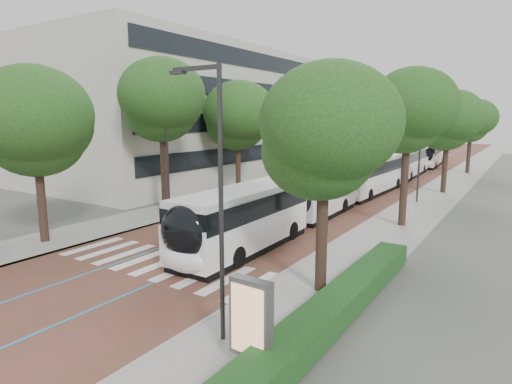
# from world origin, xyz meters

# --- Properties ---
(ground) EXTENTS (160.00, 160.00, 0.00)m
(ground) POSITION_xyz_m (0.00, 0.00, 0.00)
(ground) COLOR #51544C
(ground) RESTS_ON ground
(road) EXTENTS (11.00, 140.00, 0.02)m
(road) POSITION_xyz_m (0.00, 40.00, 0.01)
(road) COLOR brown
(road) RESTS_ON ground
(sidewalk_left) EXTENTS (4.00, 140.00, 0.12)m
(sidewalk_left) POSITION_xyz_m (-7.50, 40.00, 0.06)
(sidewalk_left) COLOR gray
(sidewalk_left) RESTS_ON ground
(sidewalk_right) EXTENTS (4.00, 140.00, 0.12)m
(sidewalk_right) POSITION_xyz_m (7.50, 40.00, 0.06)
(sidewalk_right) COLOR gray
(sidewalk_right) RESTS_ON ground
(kerb_left) EXTENTS (0.20, 140.00, 0.14)m
(kerb_left) POSITION_xyz_m (-5.60, 40.00, 0.06)
(kerb_left) COLOR gray
(kerb_left) RESTS_ON ground
(kerb_right) EXTENTS (0.20, 140.00, 0.14)m
(kerb_right) POSITION_xyz_m (5.60, 40.00, 0.06)
(kerb_right) COLOR gray
(kerb_right) RESTS_ON ground
(zebra_crossing) EXTENTS (10.55, 3.60, 0.01)m
(zebra_crossing) POSITION_xyz_m (0.20, 1.00, 0.03)
(zebra_crossing) COLOR silver
(zebra_crossing) RESTS_ON ground
(lane_line_left) EXTENTS (0.12, 126.00, 0.01)m
(lane_line_left) POSITION_xyz_m (-1.60, 40.00, 0.02)
(lane_line_left) COLOR teal
(lane_line_left) RESTS_ON road
(lane_line_right) EXTENTS (0.12, 126.00, 0.01)m
(lane_line_right) POSITION_xyz_m (1.60, 40.00, 0.02)
(lane_line_right) COLOR teal
(lane_line_right) RESTS_ON road
(office_building) EXTENTS (18.11, 40.00, 14.00)m
(office_building) POSITION_xyz_m (-19.47, 28.00, 7.00)
(office_building) COLOR beige
(office_building) RESTS_ON ground
(hedge) EXTENTS (1.20, 14.00, 0.80)m
(hedge) POSITION_xyz_m (9.10, 0.00, 0.52)
(hedge) COLOR #153E17
(hedge) RESTS_ON sidewalk_right
(streetlight_near) EXTENTS (1.82, 0.20, 8.00)m
(streetlight_near) POSITION_xyz_m (6.62, -3.00, 4.82)
(streetlight_near) COLOR #2A2A2C
(streetlight_near) RESTS_ON sidewalk_right
(streetlight_far) EXTENTS (1.82, 0.20, 8.00)m
(streetlight_far) POSITION_xyz_m (6.62, 22.00, 4.82)
(streetlight_far) COLOR #2A2A2C
(streetlight_far) RESTS_ON sidewalk_right
(lamp_post_left) EXTENTS (0.14, 0.14, 8.00)m
(lamp_post_left) POSITION_xyz_m (-6.10, 8.00, 4.12)
(lamp_post_left) COLOR #2A2A2C
(lamp_post_left) RESTS_ON sidewalk_left
(trees_left) EXTENTS (6.42, 60.82, 10.07)m
(trees_left) POSITION_xyz_m (-7.50, 25.19, 6.70)
(trees_left) COLOR black
(trees_left) RESTS_ON ground
(trees_right) EXTENTS (5.31, 47.10, 8.98)m
(trees_right) POSITION_xyz_m (7.70, 22.44, 6.21)
(trees_right) COLOR black
(trees_right) RESTS_ON ground
(lead_bus) EXTENTS (2.89, 18.44, 3.20)m
(lead_bus) POSITION_xyz_m (2.16, 8.58, 1.63)
(lead_bus) COLOR black
(lead_bus) RESTS_ON ground
(bus_queued_0) EXTENTS (2.88, 12.46, 3.20)m
(bus_queued_0) POSITION_xyz_m (2.28, 24.22, 1.62)
(bus_queued_0) COLOR white
(bus_queued_0) RESTS_ON ground
(bus_queued_1) EXTENTS (2.90, 12.47, 3.20)m
(bus_queued_1) POSITION_xyz_m (2.12, 37.54, 1.62)
(bus_queued_1) COLOR white
(bus_queued_1) RESTS_ON ground
(bus_queued_2) EXTENTS (3.24, 12.52, 3.20)m
(bus_queued_2) POSITION_xyz_m (2.11, 50.44, 1.62)
(bus_queued_2) COLOR white
(bus_queued_2) RESTS_ON ground
(ad_panel) EXTENTS (1.22, 0.49, 2.50)m
(ad_panel) POSITION_xyz_m (8.39, -3.87, 1.43)
(ad_panel) COLOR #59595B
(ad_panel) RESTS_ON sidewalk_right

